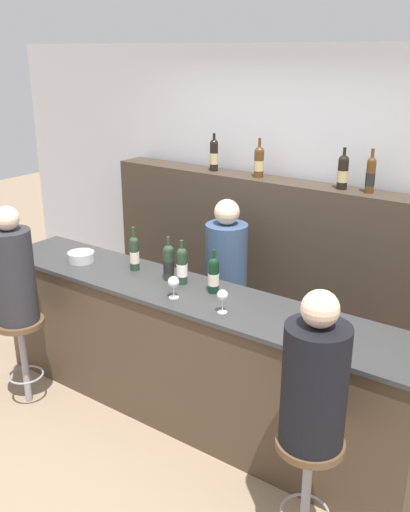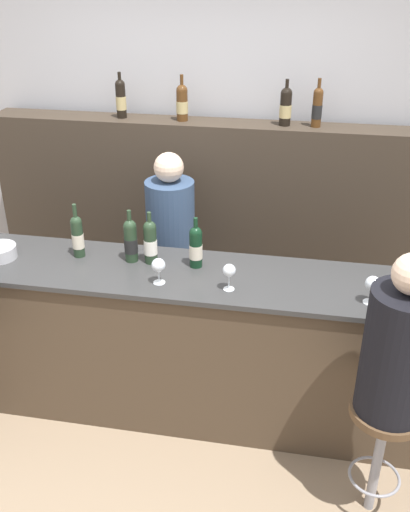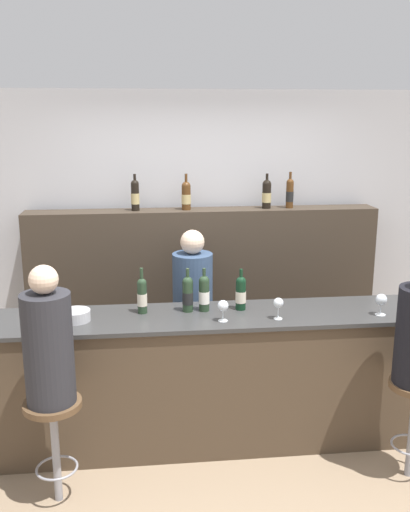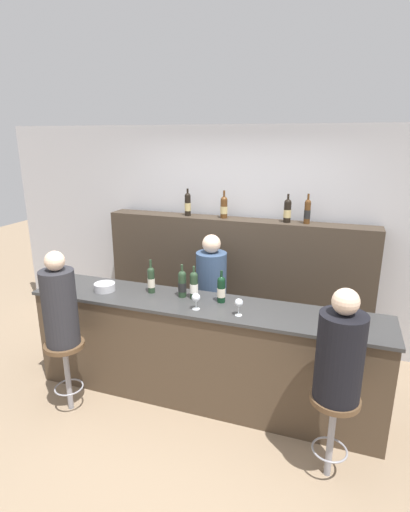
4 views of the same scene
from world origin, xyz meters
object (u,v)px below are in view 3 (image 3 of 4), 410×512
object	(u,v)px
wine_bottle_backbar_3	(290,193)
guest_seated_left	(48,344)
wine_glass_1	(278,304)
wine_glass_0	(224,306)
metal_bowl	(76,316)
bartender	(193,323)
wine_bottle_counter_3	(241,293)
wine_glass_2	(381,300)
wine_bottle_backbar_1	(186,195)
wine_bottle_counter_2	(204,293)
wine_bottle_backbar_0	(135,195)
wine_bottle_backbar_2	(267,194)
wine_bottle_counter_0	(142,295)
wine_bottle_counter_1	(188,294)
bar_stool_left	(54,424)

from	to	relation	value
wine_bottle_backbar_3	guest_seated_left	xyz separation A→B (m)	(-1.89, -1.74, -0.63)
wine_glass_1	wine_glass_0	bearing A→B (deg)	180.00
metal_bowl	wine_glass_1	bearing A→B (deg)	-4.75
wine_bottle_backbar_3	bartender	distance (m)	1.46
wine_bottle_counter_3	wine_glass_2	bearing A→B (deg)	-13.19
wine_bottle_backbar_1	wine_bottle_counter_2	bearing A→B (deg)	-87.83
wine_bottle_backbar_3	wine_glass_1	bearing A→B (deg)	-106.84
wine_bottle_backbar_0	wine_bottle_counter_2	bearing A→B (deg)	-65.86
wine_bottle_counter_3	wine_bottle_backbar_2	size ratio (longest dim) A/B	0.98
wine_bottle_counter_0	bartender	world-z (taller)	bartender
wine_bottle_counter_1	wine_bottle_counter_2	world-z (taller)	wine_bottle_counter_1
wine_bottle_counter_2	bar_stool_left	world-z (taller)	wine_bottle_counter_2
wine_bottle_backbar_2	guest_seated_left	size ratio (longest dim) A/B	0.36
wine_bottle_backbar_0	wine_glass_0	world-z (taller)	wine_bottle_backbar_0
wine_bottle_backbar_0	wine_bottle_backbar_2	bearing A→B (deg)	0.00
wine_glass_2	bartender	xyz separation A→B (m)	(-1.26, 0.83, -0.43)
wine_bottle_backbar_0	wine_glass_0	xyz separation A→B (m)	(0.60, -1.31, -0.59)
wine_glass_1	bartender	distance (m)	1.08
wine_bottle_counter_1	wine_bottle_counter_2	size ratio (longest dim) A/B	1.01
bartender	wine_bottle_counter_2	bearing A→B (deg)	-87.14
wine_bottle_counter_3	wine_glass_1	world-z (taller)	wine_bottle_counter_3
wine_bottle_backbar_2	wine_glass_2	size ratio (longest dim) A/B	2.01
wine_bottle_counter_2	wine_glass_0	world-z (taller)	wine_bottle_counter_2
bar_stool_left	bartender	xyz separation A→B (m)	(0.97, 1.26, 0.14)
metal_bowl	wine_bottle_backbar_2	bearing A→B (deg)	37.09
wine_bottle_backbar_0	wine_glass_0	bearing A→B (deg)	-65.57
wine_glass_1	bar_stool_left	xyz separation A→B (m)	(-1.50, -0.43, -0.58)
wine_bottle_backbar_1	wine_bottle_backbar_2	size ratio (longest dim) A/B	1.02
wine_bottle_counter_2	wine_glass_0	size ratio (longest dim) A/B	2.13
metal_bowl	guest_seated_left	size ratio (longest dim) A/B	0.24
metal_bowl	wine_bottle_counter_1	bearing A→B (deg)	8.00
guest_seated_left	bartender	xyz separation A→B (m)	(0.97, 1.26, -0.39)
wine_bottle_counter_0	wine_glass_2	distance (m)	1.69
wine_bottle_counter_2	wine_bottle_backbar_0	size ratio (longest dim) A/B	0.99
wine_bottle_backbar_0	bar_stool_left	distance (m)	2.16
wine_glass_0	wine_bottle_backbar_0	bearing A→B (deg)	114.43
metal_bowl	wine_glass_2	bearing A→B (deg)	-3.11
wine_glass_1	wine_bottle_backbar_0	bearing A→B (deg)	126.75
wine_bottle_backbar_0	guest_seated_left	distance (m)	1.93
wine_bottle_backbar_1	guest_seated_left	distance (m)	2.09
wine_bottle_backbar_0	bar_stool_left	size ratio (longest dim) A/B	0.47
wine_bottle_backbar_3	metal_bowl	world-z (taller)	wine_bottle_backbar_3
wine_bottle_backbar_3	wine_glass_0	distance (m)	1.64
guest_seated_left	wine_bottle_counter_2	bearing A→B (deg)	33.28
wine_bottle_counter_3	bartender	bearing A→B (deg)	116.17
bartender	wine_bottle_backbar_1	bearing A→B (deg)	91.30
wine_bottle_backbar_0	metal_bowl	xyz separation A→B (m)	(-0.42, -1.20, -0.66)
wine_bottle_backbar_1	wine_glass_2	bearing A→B (deg)	-45.83
wine_bottle_counter_3	wine_glass_0	bearing A→B (deg)	-125.00
wine_bottle_counter_1	metal_bowl	bearing A→B (deg)	-172.00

